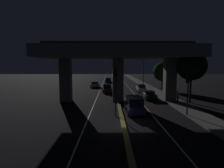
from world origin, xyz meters
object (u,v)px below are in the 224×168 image
(street_lamp, at_px, (142,70))
(car_dark_green_second, at_px, (149,95))
(car_dark_blue_third_oncoming, at_px, (108,80))
(pedestrian_on_sidewalk, at_px, (178,96))
(car_white_third, at_px, (141,88))
(motorcycle_black_filtering_near, at_px, (126,106))
(car_dark_blue_lead, at_px, (135,105))
(car_dark_red_lead_oncoming, at_px, (108,88))
(traffic_light_right_of_median, at_px, (188,86))
(traffic_light_left_of_median, at_px, (116,83))
(car_silver_second_oncoming, at_px, (95,85))

(street_lamp, bearing_deg, car_dark_green_second, -96.80)
(car_dark_blue_third_oncoming, height_order, pedestrian_on_sidewalk, pedestrian_on_sidewalk)
(car_white_third, relative_size, motorcycle_black_filtering_near, 2.37)
(car_dark_blue_third_oncoming, distance_m, pedestrian_on_sidewalk, 34.56)
(street_lamp, xyz_separation_m, car_dark_blue_lead, (-5.91, -28.24, -3.49))
(car_dark_green_second, bearing_deg, car_dark_red_lead_oncoming, 40.43)
(traffic_light_right_of_median, bearing_deg, motorcycle_black_filtering_near, 161.65)
(motorcycle_black_filtering_near, bearing_deg, car_dark_blue_lead, -134.96)
(car_dark_blue_third_oncoming, bearing_deg, car_dark_green_second, 11.49)
(street_lamp, bearing_deg, traffic_light_left_of_median, -105.48)
(car_dark_blue_lead, relative_size, car_white_third, 0.99)
(car_dark_green_second, xyz_separation_m, car_dark_red_lead_oncoming, (-7.04, 7.56, 0.14))
(car_dark_red_lead_oncoming, xyz_separation_m, car_dark_blue_third_oncoming, (-0.15, 22.19, -0.12))
(car_dark_green_second, bearing_deg, car_dark_blue_third_oncoming, 11.06)
(traffic_light_right_of_median, height_order, car_dark_blue_third_oncoming, traffic_light_right_of_median)
(car_dark_green_second, bearing_deg, street_lamp, -9.31)
(car_silver_second_oncoming, xyz_separation_m, car_dark_blue_third_oncoming, (3.27, 13.73, 0.04))
(car_dark_red_lead_oncoming, relative_size, car_silver_second_oncoming, 1.16)
(pedestrian_on_sidewalk, bearing_deg, car_dark_blue_lead, -142.14)
(traffic_light_right_of_median, relative_size, car_dark_green_second, 1.11)
(motorcycle_black_filtering_near, bearing_deg, car_silver_second_oncoming, 10.56)
(car_dark_blue_lead, height_order, car_dark_red_lead_oncoming, car_dark_blue_lead)
(car_dark_blue_third_oncoming, xyz_separation_m, pedestrian_on_sidewalk, (10.90, -32.79, 0.27))
(traffic_light_right_of_median, bearing_deg, pedestrian_on_sidewalk, 76.34)
(car_white_third, distance_m, car_dark_red_lead_oncoming, 7.15)
(car_dark_green_second, bearing_deg, car_white_third, -3.22)
(traffic_light_right_of_median, distance_m, car_dark_blue_third_oncoming, 40.93)
(car_dark_red_lead_oncoming, bearing_deg, traffic_light_right_of_median, 28.67)
(traffic_light_left_of_median, relative_size, pedestrian_on_sidewalk, 3.12)
(motorcycle_black_filtering_near, xyz_separation_m, pedestrian_on_sidewalk, (8.24, 4.84, 0.38))
(car_dark_blue_third_oncoming, bearing_deg, street_lamp, 40.81)
(car_white_third, bearing_deg, street_lamp, -9.38)
(pedestrian_on_sidewalk, bearing_deg, car_dark_green_second, 140.60)
(car_white_third, height_order, car_dark_red_lead_oncoming, car_dark_red_lead_oncoming)
(pedestrian_on_sidewalk, bearing_deg, car_dark_blue_third_oncoming, 108.38)
(pedestrian_on_sidewalk, bearing_deg, car_white_third, 108.12)
(car_dark_red_lead_oncoming, xyz_separation_m, motorcycle_black_filtering_near, (2.51, -15.45, -0.23))
(car_dark_red_lead_oncoming, relative_size, car_dark_blue_third_oncoming, 1.10)
(car_dark_red_lead_oncoming, relative_size, pedestrian_on_sidewalk, 2.72)
(traffic_light_right_of_median, distance_m, motorcycle_black_filtering_near, 7.38)
(car_white_third, xyz_separation_m, car_dark_red_lead_oncoming, (-7.13, -0.44, 0.05))
(street_lamp, distance_m, pedestrian_on_sidewalk, 22.87)
(traffic_light_left_of_median, height_order, car_dark_blue_third_oncoming, traffic_light_left_of_median)
(traffic_light_right_of_median, xyz_separation_m, motorcycle_black_filtering_near, (-6.54, 2.17, -2.65))
(car_dark_green_second, height_order, car_dark_red_lead_oncoming, car_dark_red_lead_oncoming)
(car_silver_second_oncoming, bearing_deg, car_dark_blue_lead, 18.19)
(traffic_light_right_of_median, height_order, pedestrian_on_sidewalk, traffic_light_right_of_median)
(traffic_light_left_of_median, height_order, car_dark_blue_lead, traffic_light_left_of_median)
(car_dark_green_second, distance_m, pedestrian_on_sidewalk, 4.81)
(car_white_third, bearing_deg, traffic_light_left_of_median, 163.28)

